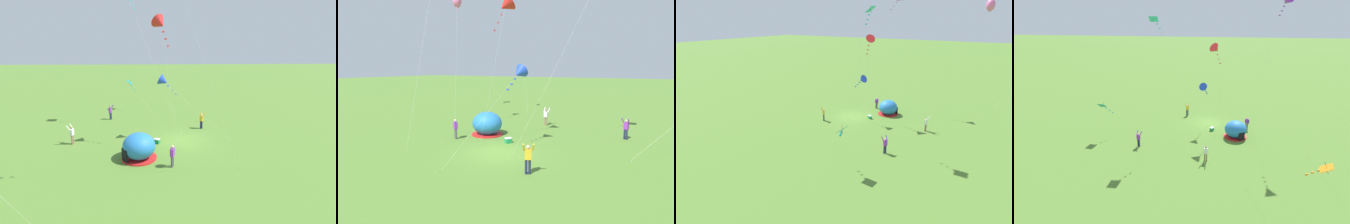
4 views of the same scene
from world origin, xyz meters
TOP-DOWN VIEW (x-y plane):
  - ground_plane at (0.00, 0.00)m, footprint 300.00×300.00m
  - popup_tent at (-3.51, 3.97)m, footprint 2.81×2.81m
  - cooler_box at (-0.53, 2.47)m, footprint 0.59×0.64m
  - person_center_field at (-5.10, 1.44)m, footprint 0.53×0.39m
  - person_far_back at (7.71, 8.18)m, footprint 0.72×0.65m
  - person_flying_kite at (-0.19, 10.28)m, footprint 0.68×0.55m
  - person_arms_raised at (3.40, -2.56)m, footprint 0.72×0.65m
  - kite_red at (-0.57, 2.08)m, footprint 2.45×2.42m
  - kite_teal at (12.59, 5.98)m, footprint 4.84×4.03m
  - kite_cyan at (5.96, 5.10)m, footprint 5.52×5.82m
  - kite_blue at (0.71, 1.77)m, footprint 2.64×7.26m

SIDE VIEW (x-z plane):
  - ground_plane at x=0.00m, z-range 0.00..0.00m
  - cooler_box at x=-0.53m, z-range 0.00..0.44m
  - person_center_field at x=-5.10m, z-range 0.10..1.82m
  - popup_tent at x=-3.51m, z-range -0.05..2.05m
  - person_far_back at x=7.71m, z-range 0.05..1.94m
  - person_flying_kite at x=-0.19m, z-range 0.05..1.94m
  - person_arms_raised at x=3.40m, z-range 0.05..1.94m
  - kite_teal at x=12.59m, z-range 1.67..6.10m
  - kite_blue at x=0.71m, z-range 2.50..8.81m
  - kite_red at x=-0.57m, z-range 4.90..16.17m
  - kite_cyan at x=5.96m, z-range 6.38..20.71m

